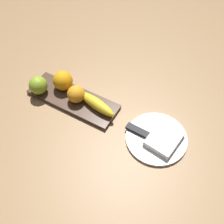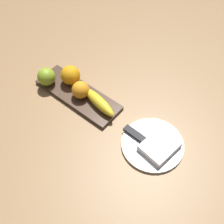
{
  "view_description": "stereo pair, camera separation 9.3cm",
  "coord_description": "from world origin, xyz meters",
  "px_view_note": "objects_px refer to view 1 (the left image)",
  "views": [
    {
      "loc": [
        0.4,
        -0.49,
        0.79
      ],
      "look_at": [
        0.13,
        -0.0,
        0.05
      ],
      "focal_mm": 43.69,
      "sensor_mm": 36.0,
      "label": 1
    },
    {
      "loc": [
        0.48,
        -0.44,
        0.79
      ],
      "look_at": [
        0.13,
        -0.0,
        0.05
      ],
      "focal_mm": 43.69,
      "sensor_mm": 36.0,
      "label": 2
    }
  ],
  "objects_px": {
    "orange_near_apple": "(76,94)",
    "knife": "(143,133)",
    "banana": "(97,104)",
    "folded_napkin": "(164,140)",
    "apple": "(38,85)",
    "orange_near_banana": "(63,81)",
    "dinner_plate": "(156,139)",
    "fruit_tray": "(72,100)"
  },
  "relations": [
    {
      "from": "orange_near_banana",
      "to": "dinner_plate",
      "type": "relative_size",
      "value": 0.36
    },
    {
      "from": "dinner_plate",
      "to": "folded_napkin",
      "type": "height_order",
      "value": "folded_napkin"
    },
    {
      "from": "orange_near_banana",
      "to": "folded_napkin",
      "type": "relative_size",
      "value": 0.64
    },
    {
      "from": "orange_near_apple",
      "to": "orange_near_banana",
      "type": "relative_size",
      "value": 0.87
    },
    {
      "from": "dinner_plate",
      "to": "knife",
      "type": "xyz_separation_m",
      "value": [
        -0.05,
        -0.01,
        0.01
      ]
    },
    {
      "from": "banana",
      "to": "orange_near_apple",
      "type": "distance_m",
      "value": 0.08
    },
    {
      "from": "fruit_tray",
      "to": "apple",
      "type": "distance_m",
      "value": 0.14
    },
    {
      "from": "orange_near_apple",
      "to": "orange_near_banana",
      "type": "distance_m",
      "value": 0.08
    },
    {
      "from": "banana",
      "to": "knife",
      "type": "xyz_separation_m",
      "value": [
        0.19,
        -0.02,
        -0.02
      ]
    },
    {
      "from": "folded_napkin",
      "to": "knife",
      "type": "relative_size",
      "value": 0.64
    },
    {
      "from": "dinner_plate",
      "to": "orange_near_apple",
      "type": "bearing_deg",
      "value": 179.32
    },
    {
      "from": "orange_near_apple",
      "to": "knife",
      "type": "relative_size",
      "value": 0.36
    },
    {
      "from": "apple",
      "to": "orange_near_apple",
      "type": "xyz_separation_m",
      "value": [
        0.14,
        0.03,
        -0.0
      ]
    },
    {
      "from": "banana",
      "to": "folded_napkin",
      "type": "xyz_separation_m",
      "value": [
        0.26,
        -0.01,
        -0.01
      ]
    },
    {
      "from": "fruit_tray",
      "to": "orange_near_banana",
      "type": "distance_m",
      "value": 0.08
    },
    {
      "from": "orange_near_apple",
      "to": "knife",
      "type": "distance_m",
      "value": 0.28
    },
    {
      "from": "banana",
      "to": "folded_napkin",
      "type": "height_order",
      "value": "banana"
    },
    {
      "from": "apple",
      "to": "orange_near_banana",
      "type": "bearing_deg",
      "value": 42.28
    },
    {
      "from": "orange_near_banana",
      "to": "fruit_tray",
      "type": "bearing_deg",
      "value": -28.31
    },
    {
      "from": "apple",
      "to": "banana",
      "type": "height_order",
      "value": "apple"
    },
    {
      "from": "banana",
      "to": "folded_napkin",
      "type": "bearing_deg",
      "value": -171.28
    },
    {
      "from": "apple",
      "to": "dinner_plate",
      "type": "xyz_separation_m",
      "value": [
        0.46,
        0.03,
        -0.04
      ]
    },
    {
      "from": "orange_near_banana",
      "to": "dinner_plate",
      "type": "height_order",
      "value": "orange_near_banana"
    },
    {
      "from": "apple",
      "to": "knife",
      "type": "distance_m",
      "value": 0.42
    },
    {
      "from": "orange_near_apple",
      "to": "knife",
      "type": "height_order",
      "value": "orange_near_apple"
    },
    {
      "from": "orange_near_banana",
      "to": "dinner_plate",
      "type": "bearing_deg",
      "value": -4.55
    },
    {
      "from": "banana",
      "to": "fruit_tray",
      "type": "bearing_deg",
      "value": 17.1
    },
    {
      "from": "fruit_tray",
      "to": "knife",
      "type": "distance_m",
      "value": 0.29
    },
    {
      "from": "fruit_tray",
      "to": "banana",
      "type": "distance_m",
      "value": 0.1
    },
    {
      "from": "apple",
      "to": "dinner_plate",
      "type": "height_order",
      "value": "apple"
    },
    {
      "from": "fruit_tray",
      "to": "knife",
      "type": "xyz_separation_m",
      "value": [
        0.29,
        -0.01,
        0.01
      ]
    },
    {
      "from": "orange_near_banana",
      "to": "knife",
      "type": "relative_size",
      "value": 0.41
    },
    {
      "from": "banana",
      "to": "knife",
      "type": "bearing_deg",
      "value": -174.3
    },
    {
      "from": "banana",
      "to": "folded_napkin",
      "type": "distance_m",
      "value": 0.26
    },
    {
      "from": "banana",
      "to": "orange_near_banana",
      "type": "distance_m",
      "value": 0.16
    },
    {
      "from": "fruit_tray",
      "to": "dinner_plate",
      "type": "relative_size",
      "value": 1.66
    },
    {
      "from": "apple",
      "to": "orange_near_apple",
      "type": "bearing_deg",
      "value": 13.06
    },
    {
      "from": "banana",
      "to": "folded_napkin",
      "type": "relative_size",
      "value": 1.39
    },
    {
      "from": "fruit_tray",
      "to": "orange_near_banana",
      "type": "height_order",
      "value": "orange_near_banana"
    },
    {
      "from": "banana",
      "to": "dinner_plate",
      "type": "xyz_separation_m",
      "value": [
        0.24,
        -0.01,
        -0.03
      ]
    },
    {
      "from": "dinner_plate",
      "to": "fruit_tray",
      "type": "bearing_deg",
      "value": 180.0
    },
    {
      "from": "fruit_tray",
      "to": "orange_near_apple",
      "type": "distance_m",
      "value": 0.04
    }
  ]
}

